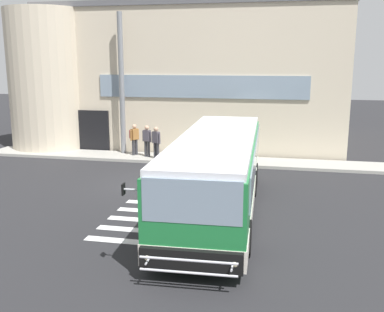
% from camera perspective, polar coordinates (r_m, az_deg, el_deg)
% --- Properties ---
extents(ground_plane, '(80.00, 90.00, 0.02)m').
position_cam_1_polar(ground_plane, '(19.12, -5.25, -3.67)').
color(ground_plane, '#232326').
rests_on(ground_plane, ground).
extents(bay_paint_stripes, '(4.40, 3.96, 0.01)m').
position_cam_1_polar(bay_paint_stripes, '(14.76, -2.55, -8.44)').
color(bay_paint_stripes, silver).
rests_on(bay_paint_stripes, ground).
extents(terminal_building, '(19.15, 13.80, 8.33)m').
position_cam_1_polar(terminal_building, '(29.77, -0.08, 10.18)').
color(terminal_building, beige).
rests_on(terminal_building, ground).
extents(boarding_curb, '(21.35, 2.00, 0.15)m').
position_cam_1_polar(boarding_curb, '(23.59, -1.86, -0.36)').
color(boarding_curb, '#9E9B93').
rests_on(boarding_curb, ground).
extents(entry_support_column, '(0.28, 0.28, 7.52)m').
position_cam_1_polar(entry_support_column, '(24.59, -8.98, 9.03)').
color(entry_support_column, slate).
rests_on(entry_support_column, boarding_curb).
extents(bus_main_foreground, '(3.02, 11.13, 2.70)m').
position_cam_1_polar(bus_main_foreground, '(15.40, 3.21, -2.37)').
color(bus_main_foreground, '#1E7238').
rests_on(bus_main_foreground, ground).
extents(passenger_near_column, '(0.49, 0.52, 1.68)m').
position_cam_1_polar(passenger_near_column, '(24.26, -7.39, 2.39)').
color(passenger_near_column, '#2D2D33').
rests_on(passenger_near_column, boarding_curb).
extents(passenger_by_doorway, '(0.56, 0.34, 1.68)m').
position_cam_1_polar(passenger_by_doorway, '(23.71, -5.77, 2.12)').
color(passenger_by_doorway, '#2D2D33').
rests_on(passenger_by_doorway, boarding_curb).
extents(passenger_at_curb_edge, '(0.53, 0.38, 1.68)m').
position_cam_1_polar(passenger_at_curb_edge, '(23.16, -4.60, 1.90)').
color(passenger_at_curb_edge, '#2D2D33').
rests_on(passenger_at_curb_edge, boarding_curb).
extents(safety_bollard_yellow, '(0.18, 0.18, 0.90)m').
position_cam_1_polar(safety_bollard_yellow, '(22.42, -3.08, -0.06)').
color(safety_bollard_yellow, yellow).
rests_on(safety_bollard_yellow, ground).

